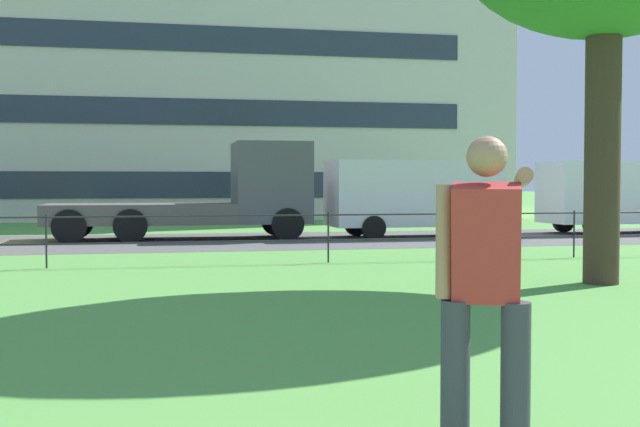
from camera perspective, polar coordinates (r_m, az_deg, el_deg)
The scene contains 7 objects.
street_strip at distance 21.91m, azimuth -9.88°, elevation -1.99°, with size 80.00×6.85×0.01m, color #565454.
park_fence at distance 15.51m, azimuth -9.13°, elevation -1.19°, with size 37.59×0.04×1.00m.
person_thrower at distance 4.42m, azimuth 11.77°, elevation -5.45°, with size 0.73×0.73×1.83m.
flatbed_truck_left at distance 22.81m, azimuth -7.21°, elevation 1.24°, with size 7.31×2.45×2.75m.
panel_van_right at distance 23.57m, azimuth 6.75°, elevation 1.40°, with size 5.03×2.16×2.24m.
panel_van_far_left at distance 26.99m, azimuth 20.83°, elevation 1.37°, with size 5.00×2.11×2.24m.
apartment_building_background at distance 42.05m, azimuth -14.38°, elevation 12.73°, with size 36.14×15.39×18.68m.
Camera 1 is at (-0.70, -0.59, 1.57)m, focal length 44.72 mm.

